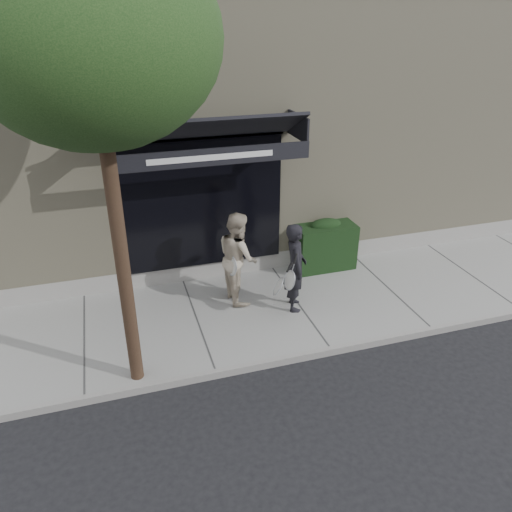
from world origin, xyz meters
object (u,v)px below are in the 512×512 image
object	(u,v)px
pedestrian_front	(295,267)
street_tree	(92,40)
hedge	(324,244)
pedestrian_back	(238,257)

from	to	relation	value
pedestrian_front	street_tree	bearing A→B (deg)	-159.17
hedge	pedestrian_back	bearing A→B (deg)	-161.00
hedge	pedestrian_back	world-z (taller)	pedestrian_back
hedge	street_tree	world-z (taller)	street_tree
street_tree	pedestrian_back	bearing A→B (deg)	40.10
hedge	pedestrian_front	bearing A→B (deg)	-131.69
hedge	street_tree	xyz separation A→B (m)	(-4.30, -2.55, 4.32)
pedestrian_front	pedestrian_back	xyz separation A→B (m)	(-0.92, 0.64, 0.04)
hedge	pedestrian_front	size ratio (longest dim) A/B	0.75
hedge	pedestrian_back	distance (m)	2.30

